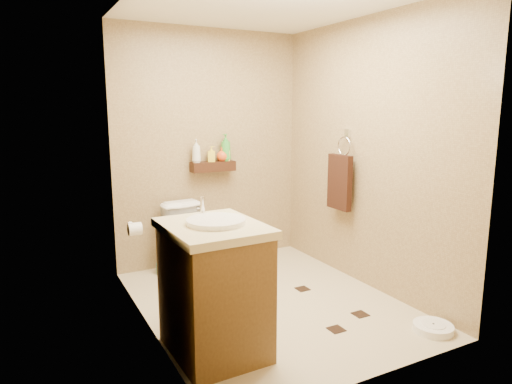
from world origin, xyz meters
TOP-DOWN VIEW (x-y plane):
  - ground at (0.00, 0.00)m, footprint 2.50×2.50m
  - wall_back at (0.00, 1.25)m, footprint 2.00×0.04m
  - wall_front at (0.00, -1.25)m, footprint 2.00×0.04m
  - wall_left at (-1.00, 0.00)m, footprint 0.04×2.50m
  - wall_right at (1.00, 0.00)m, footprint 0.04×2.50m
  - ceiling at (0.00, 0.00)m, footprint 2.00×2.50m
  - wall_shelf at (0.00, 1.17)m, footprint 0.46×0.14m
  - floor_accents at (0.02, -0.07)m, footprint 1.23×1.31m
  - toilet at (-0.35, 0.83)m, footprint 0.47×0.73m
  - vanity at (-0.70, -0.51)m, footprint 0.62×0.74m
  - bathroom_scale at (0.82, -1.01)m, footprint 0.35×0.35m
  - toilet_brush at (-0.61, 1.07)m, footprint 0.10×0.10m
  - towel_ring at (0.91, 0.25)m, footprint 0.12×0.30m
  - toilet_paper at (-0.94, 0.65)m, footprint 0.12×0.11m
  - bottle_a at (-0.18, 1.17)m, footprint 0.12×0.12m
  - bottle_b at (-0.01, 1.17)m, footprint 0.10×0.10m
  - bottle_c at (0.11, 1.17)m, footprint 0.16×0.16m
  - bottle_d at (0.15, 1.17)m, footprint 0.15×0.15m
  - bottle_e at (0.15, 1.17)m, footprint 0.10×0.10m

SIDE VIEW (x-z plane):
  - ground at x=0.00m, z-range 0.00..0.00m
  - floor_accents at x=0.02m, z-range 0.00..0.01m
  - bathroom_scale at x=0.82m, z-range 0.00..0.06m
  - toilet_brush at x=-0.61m, z-range -0.06..0.37m
  - toilet at x=-0.35m, z-range 0.00..0.70m
  - vanity at x=-0.70m, z-range -0.06..0.96m
  - toilet_paper at x=-0.94m, z-range 0.54..0.66m
  - towel_ring at x=0.91m, z-range 0.57..1.33m
  - wall_shelf at x=0.00m, z-range 0.97..1.07m
  - bottle_c at x=0.11m, z-range 1.07..1.22m
  - bottle_b at x=-0.01m, z-range 1.07..1.23m
  - bottle_e at x=0.15m, z-range 1.07..1.23m
  - bottle_a at x=-0.18m, z-range 1.07..1.30m
  - wall_back at x=0.00m, z-range 0.00..2.40m
  - wall_front at x=0.00m, z-range 0.00..2.40m
  - wall_left at x=-1.00m, z-range 0.00..2.40m
  - wall_right at x=1.00m, z-range 0.00..2.40m
  - bottle_d at x=0.15m, z-range 1.07..1.35m
  - ceiling at x=0.00m, z-range 2.39..2.41m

